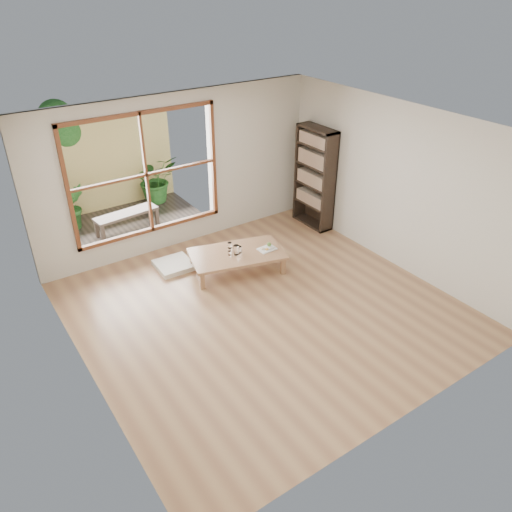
# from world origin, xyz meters

# --- Properties ---
(ground) EXTENTS (5.00, 5.00, 0.00)m
(ground) POSITION_xyz_m (0.00, 0.00, 0.00)
(ground) COLOR tan
(ground) RESTS_ON ground
(low_table) EXTENTS (1.63, 1.18, 0.32)m
(low_table) POSITION_xyz_m (0.24, 1.09, 0.28)
(low_table) COLOR #A0714E
(low_table) RESTS_ON ground
(floor_cushion) EXTENTS (0.58, 0.58, 0.08)m
(floor_cushion) POSITION_xyz_m (-0.56, 1.75, 0.04)
(floor_cushion) COLOR silver
(floor_cushion) RESTS_ON ground
(bookshelf) EXTENTS (0.30, 0.83, 1.85)m
(bookshelf) POSITION_xyz_m (2.33, 1.71, 0.93)
(bookshelf) COLOR #30231B
(bookshelf) RESTS_ON ground
(glass_tall) EXTENTS (0.09, 0.09, 0.16)m
(glass_tall) POSITION_xyz_m (0.21, 1.06, 0.40)
(glass_tall) COLOR silver
(glass_tall) RESTS_ON low_table
(glass_mid) EXTENTS (0.08, 0.08, 0.11)m
(glass_mid) POSITION_xyz_m (0.28, 1.08, 0.38)
(glass_mid) COLOR silver
(glass_mid) RESTS_ON low_table
(glass_short) EXTENTS (0.07, 0.07, 0.09)m
(glass_short) POSITION_xyz_m (0.24, 1.29, 0.37)
(glass_short) COLOR silver
(glass_short) RESTS_ON low_table
(glass_small) EXTENTS (0.05, 0.05, 0.07)m
(glass_small) POSITION_xyz_m (0.12, 1.10, 0.35)
(glass_small) COLOR silver
(glass_small) RESTS_ON low_table
(food_tray) EXTENTS (0.29, 0.21, 0.09)m
(food_tray) POSITION_xyz_m (0.72, 0.92, 0.34)
(food_tray) COLOR white
(food_tray) RESTS_ON low_table
(deck) EXTENTS (2.80, 2.00, 0.05)m
(deck) POSITION_xyz_m (-0.60, 3.56, 0.00)
(deck) COLOR #322A24
(deck) RESTS_ON ground
(garden_bench) EXTENTS (1.19, 0.46, 0.37)m
(garden_bench) POSITION_xyz_m (-0.70, 3.35, 0.33)
(garden_bench) COLOR #30231B
(garden_bench) RESTS_ON deck
(bamboo_fence) EXTENTS (2.80, 0.06, 1.80)m
(bamboo_fence) POSITION_xyz_m (-0.60, 4.56, 0.90)
(bamboo_fence) COLOR #CFBE6A
(bamboo_fence) RESTS_ON ground
(shrub_right) EXTENTS (0.93, 0.82, 0.97)m
(shrub_right) POSITION_xyz_m (0.32, 4.31, 0.51)
(shrub_right) COLOR #2B6023
(shrub_right) RESTS_ON deck
(shrub_left) EXTENTS (0.48, 0.39, 0.87)m
(shrub_left) POSITION_xyz_m (-1.45, 4.02, 0.46)
(shrub_left) COLOR #2B6023
(shrub_left) RESTS_ON deck
(garden_tree) EXTENTS (1.04, 0.85, 2.22)m
(garden_tree) POSITION_xyz_m (-1.28, 4.86, 1.63)
(garden_tree) COLOR #4C3D2D
(garden_tree) RESTS_ON ground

